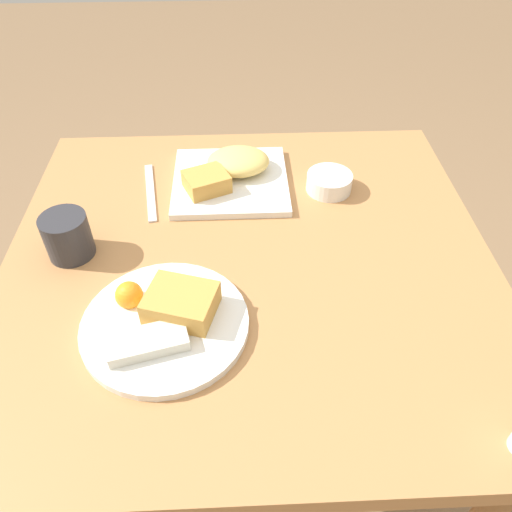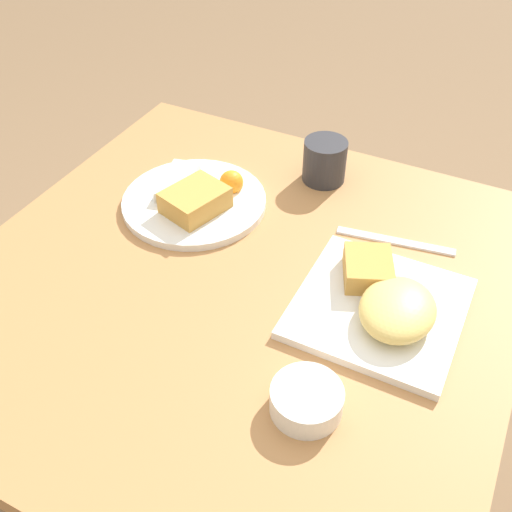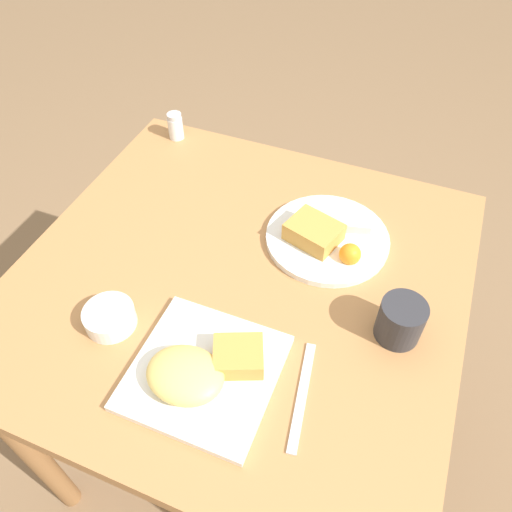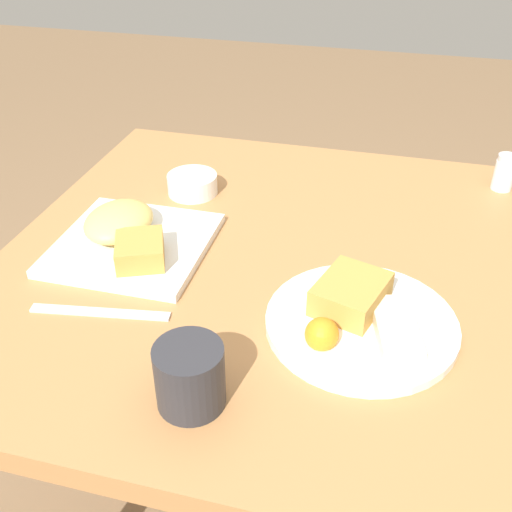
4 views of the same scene
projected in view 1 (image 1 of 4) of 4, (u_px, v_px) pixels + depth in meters
The scene contains 7 objects.
ground_plane at pixel (252, 446), 1.40m from camera, with size 8.00×8.00×0.00m, color #846647.
dining_table at pixel (250, 291), 0.96m from camera, with size 0.87×0.85×0.74m.
plate_square_near at pixel (230, 174), 1.04m from camera, with size 0.24×0.24×0.06m.
plate_oval_far at pixel (165, 319), 0.76m from camera, with size 0.26×0.26×0.05m.
sauce_ramekin at pixel (329, 182), 1.02m from camera, with size 0.09×0.09×0.04m.
butter_knife at pixel (150, 192), 1.03m from camera, with size 0.05×0.20×0.00m.
coffee_mug at pixel (67, 236), 0.87m from camera, with size 0.08×0.08×0.08m.
Camera 1 is at (0.02, 0.65, 1.35)m, focal length 35.00 mm.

